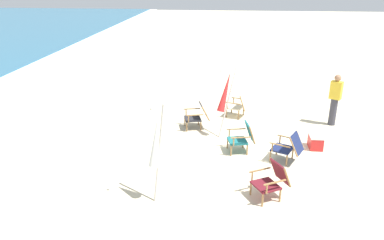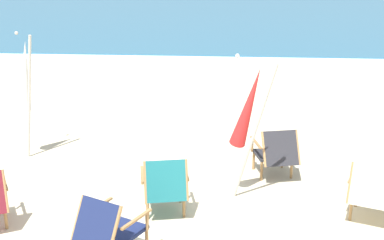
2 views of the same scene
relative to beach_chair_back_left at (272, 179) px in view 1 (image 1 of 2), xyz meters
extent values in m
plane|color=beige|center=(2.51, 0.15, -0.43)|extent=(80.00, 80.00, 0.00)
cube|color=maroon|center=(-0.07, 0.14, -0.11)|extent=(0.69, 0.67, 0.04)
cube|color=maroon|center=(0.09, -0.16, 0.13)|extent=(0.55, 0.44, 0.49)
cylinder|color=olive|center=(-0.38, 0.22, -0.27)|extent=(0.04, 0.04, 0.32)
cylinder|color=olive|center=(0.03, 0.44, -0.27)|extent=(0.04, 0.04, 0.32)
cylinder|color=olive|center=(-0.18, -0.16, -0.27)|extent=(0.04, 0.04, 0.32)
cylinder|color=olive|center=(0.23, 0.06, -0.27)|extent=(0.04, 0.04, 0.32)
cube|color=olive|center=(-0.31, -0.01, 0.11)|extent=(0.28, 0.48, 0.02)
cylinder|color=olive|center=(-0.40, 0.15, 0.00)|extent=(0.04, 0.04, 0.22)
cube|color=olive|center=(0.18, 0.25, 0.11)|extent=(0.28, 0.48, 0.02)
cylinder|color=olive|center=(0.09, 0.42, 0.00)|extent=(0.04, 0.04, 0.22)
cylinder|color=olive|center=(-0.14, -0.29, 0.13)|extent=(0.15, 0.23, 0.49)
cylinder|color=olive|center=(0.31, -0.04, 0.13)|extent=(0.15, 0.23, 0.49)
cube|color=#196066|center=(2.13, 0.70, -0.11)|extent=(0.61, 0.58, 0.04)
cube|color=#196066|center=(2.20, 0.38, 0.14)|extent=(0.53, 0.30, 0.50)
cylinder|color=olive|center=(1.86, 0.86, -0.27)|extent=(0.04, 0.04, 0.32)
cylinder|color=olive|center=(2.31, 0.96, -0.27)|extent=(0.04, 0.04, 0.32)
cylinder|color=olive|center=(1.95, 0.44, -0.27)|extent=(0.04, 0.04, 0.32)
cylinder|color=olive|center=(2.40, 0.54, -0.27)|extent=(0.04, 0.04, 0.32)
cube|color=olive|center=(1.86, 0.62, 0.11)|extent=(0.14, 0.52, 0.02)
cylinder|color=olive|center=(1.82, 0.81, 0.00)|extent=(0.04, 0.04, 0.22)
cube|color=olive|center=(2.41, 0.74, 0.11)|extent=(0.14, 0.52, 0.02)
cylinder|color=olive|center=(2.37, 0.92, 0.00)|extent=(0.04, 0.04, 0.22)
cylinder|color=olive|center=(1.95, 0.33, 0.14)|extent=(0.08, 0.21, 0.50)
cylinder|color=olive|center=(2.45, 0.43, 0.14)|extent=(0.08, 0.21, 0.50)
cube|color=#19234C|center=(1.75, -0.43, -0.11)|extent=(0.68, 0.66, 0.04)
cube|color=#19234C|center=(1.59, -0.75, 0.12)|extent=(0.56, 0.46, 0.48)
cylinder|color=olive|center=(1.64, -0.13, -0.27)|extent=(0.04, 0.04, 0.32)
cylinder|color=olive|center=(2.06, -0.34, -0.27)|extent=(0.04, 0.04, 0.32)
cylinder|color=olive|center=(1.45, -0.52, -0.27)|extent=(0.04, 0.04, 0.32)
cylinder|color=olive|center=(1.87, -0.73, -0.27)|extent=(0.04, 0.04, 0.32)
cube|color=olive|center=(1.49, -0.32, 0.11)|extent=(0.27, 0.49, 0.02)
cylinder|color=olive|center=(1.58, -0.16, 0.00)|extent=(0.04, 0.04, 0.22)
cube|color=olive|center=(2.00, -0.57, 0.11)|extent=(0.27, 0.49, 0.02)
cylinder|color=olive|center=(2.08, -0.41, 0.00)|extent=(0.04, 0.04, 0.22)
cylinder|color=olive|center=(1.37, -0.64, 0.12)|extent=(0.16, 0.26, 0.48)
cylinder|color=olive|center=(1.82, -0.87, 0.12)|extent=(0.16, 0.26, 0.48)
cube|color=#28282D|center=(3.63, 2.05, -0.11)|extent=(0.62, 0.59, 0.04)
cube|color=#28282D|center=(3.72, 1.70, 0.12)|extent=(0.54, 0.38, 0.48)
cylinder|color=olive|center=(3.35, 2.20, -0.27)|extent=(0.04, 0.04, 0.32)
cylinder|color=olive|center=(3.81, 2.31, -0.27)|extent=(0.04, 0.04, 0.32)
cylinder|color=olive|center=(3.46, 1.78, -0.27)|extent=(0.04, 0.04, 0.32)
cylinder|color=olive|center=(3.91, 1.89, -0.27)|extent=(0.04, 0.04, 0.32)
cube|color=olive|center=(3.36, 1.96, 0.11)|extent=(0.16, 0.52, 0.02)
cylinder|color=olive|center=(3.32, 2.14, 0.00)|extent=(0.04, 0.04, 0.22)
cube|color=olive|center=(3.91, 2.09, 0.11)|extent=(0.16, 0.52, 0.02)
cylinder|color=olive|center=(3.86, 2.28, 0.00)|extent=(0.04, 0.04, 0.22)
cylinder|color=olive|center=(3.47, 1.64, 0.12)|extent=(0.10, 0.27, 0.48)
cylinder|color=olive|center=(3.96, 1.76, 0.12)|extent=(0.10, 0.27, 0.48)
cube|color=beige|center=(4.83, 0.73, -0.11)|extent=(0.66, 0.64, 0.04)
cube|color=beige|center=(4.71, 0.42, 0.13)|extent=(0.54, 0.38, 0.50)
cylinder|color=olive|center=(4.69, 1.02, -0.27)|extent=(0.04, 0.04, 0.32)
cylinder|color=olive|center=(5.13, 0.85, -0.27)|extent=(0.04, 0.04, 0.32)
cylinder|color=olive|center=(4.53, 0.61, -0.27)|extent=(0.04, 0.04, 0.32)
cylinder|color=olive|center=(4.97, 0.45, -0.27)|extent=(0.04, 0.04, 0.32)
cube|color=olive|center=(4.56, 0.81, 0.11)|extent=(0.23, 0.51, 0.02)
cylinder|color=olive|center=(4.63, 0.99, 0.00)|extent=(0.04, 0.04, 0.22)
cube|color=olive|center=(5.08, 0.61, 0.11)|extent=(0.23, 0.51, 0.02)
cylinder|color=olive|center=(5.15, 0.79, 0.00)|extent=(0.04, 0.04, 0.22)
cylinder|color=olive|center=(4.47, 0.51, 0.13)|extent=(0.12, 0.22, 0.50)
cylinder|color=olive|center=(4.95, 0.33, 0.13)|extent=(0.12, 0.22, 0.50)
cylinder|color=#B7B2A8|center=(-0.25, 2.37, 0.61)|extent=(0.35, 0.25, 2.08)
cone|color=white|center=(-0.31, 2.40, 0.97)|extent=(0.46, 0.41, 1.18)
sphere|color=#B7B2A8|center=(-0.40, 2.46, 1.64)|extent=(0.06, 0.06, 0.06)
cylinder|color=#B7B2A8|center=(3.29, 0.99, 0.57)|extent=(0.54, 0.50, 2.01)
cone|color=red|center=(3.20, 1.07, 0.92)|extent=(0.57, 0.55, 1.17)
sphere|color=#B7B2A8|center=(3.05, 1.21, 1.57)|extent=(0.06, 0.06, 0.06)
cylinder|color=#383842|center=(4.36, -2.32, 0.00)|extent=(0.22, 0.22, 0.86)
cube|color=gold|center=(4.36, -2.32, 0.71)|extent=(0.35, 0.39, 0.56)
sphere|color=#9E7051|center=(4.36, -2.32, 1.10)|extent=(0.20, 0.20, 0.20)
cube|color=red|center=(2.56, -1.44, -0.26)|extent=(0.48, 0.34, 0.34)
cube|color=white|center=(2.56, -1.44, -0.06)|extent=(0.49, 0.35, 0.06)
camera|label=1|loc=(-7.03, 1.02, 4.08)|focal=35.00mm
camera|label=2|loc=(2.99, -5.67, 2.86)|focal=50.00mm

